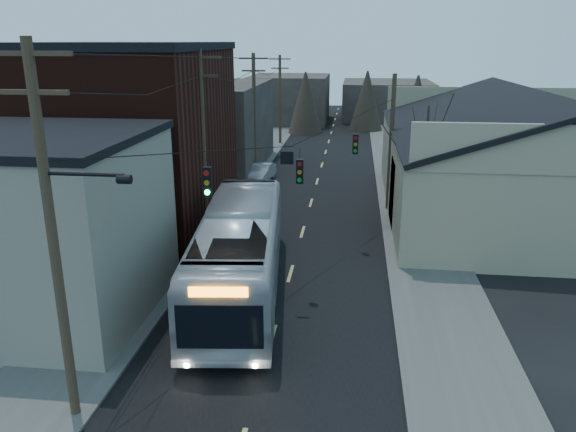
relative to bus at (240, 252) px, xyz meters
name	(u,v)px	position (x,y,z in m)	size (l,w,h in m)	color
road_surface	(315,188)	(1.91, 18.24, -1.86)	(9.00, 110.00, 0.02)	black
sidewalk_left	(229,185)	(-4.59, 18.24, -1.81)	(4.00, 110.00, 0.12)	#474744
sidewalk_right	(405,190)	(8.41, 18.24, -1.81)	(4.00, 110.00, 0.12)	#474744
building_clapboard	(41,230)	(-7.09, -2.76, 1.63)	(8.00, 8.00, 7.00)	gray
building_brick	(126,141)	(-8.09, 8.24, 3.13)	(10.00, 12.00, 10.00)	black
building_left_far	(208,126)	(-7.59, 24.24, 1.63)	(9.00, 14.00, 7.00)	#2D2824
warehouse	(522,172)	(14.91, 13.24, 0.82)	(16.16, 20.60, 7.73)	gray
building_far_left	(290,99)	(-4.09, 53.24, 1.13)	(10.00, 12.00, 6.00)	#2D2824
building_far_right	(387,100)	(8.91, 58.24, 0.63)	(12.00, 14.00, 5.00)	#2D2824
bare_tree	(424,173)	(8.41, 8.24, 1.73)	(0.40, 0.40, 7.20)	black
utility_lines	(259,133)	(-1.20, 12.38, 3.08)	(11.24, 45.28, 10.50)	#382B1E
bus	(240,252)	(0.00, 0.00, 0.00)	(3.15, 13.45, 3.75)	#AFB4BB
parked_car	(261,173)	(-2.39, 19.94, -1.21)	(1.40, 4.02, 1.32)	#9FA0A6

